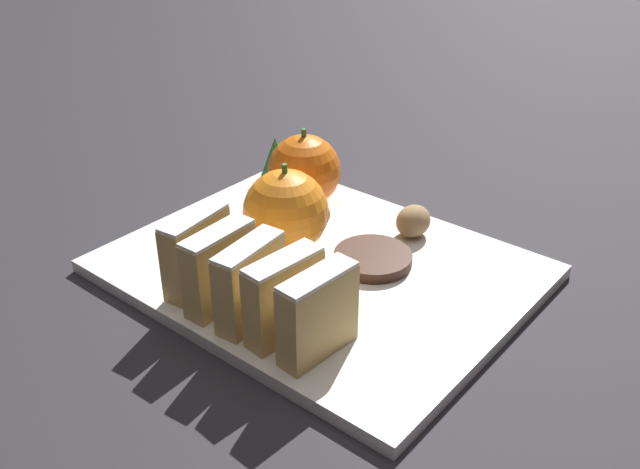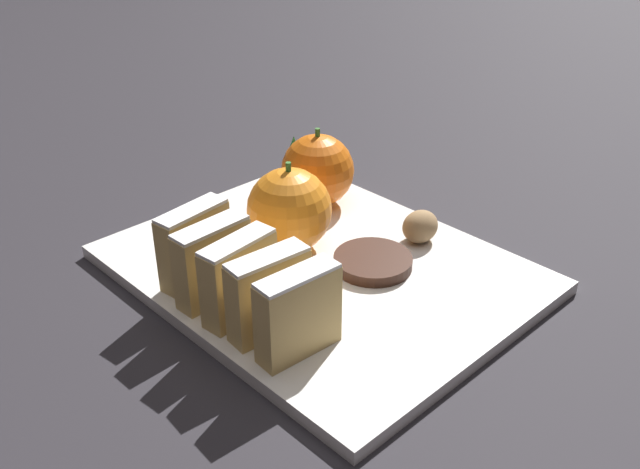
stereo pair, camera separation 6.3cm
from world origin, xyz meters
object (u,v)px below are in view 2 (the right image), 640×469
chocolate_cookie (373,262)px  walnut (420,226)px  orange_near (318,170)px  orange_far (291,209)px

chocolate_cookie → walnut: bearing=0.6°
orange_near → chocolate_cookie: orange_near is taller
chocolate_cookie → orange_far: bearing=109.7°
orange_far → walnut: 0.12m
orange_near → walnut: size_ratio=2.21×
orange_far → chocolate_cookie: size_ratio=1.22×
walnut → chocolate_cookie: 0.07m
orange_near → chocolate_cookie: bearing=-112.3°
orange_far → orange_near: bearing=31.1°
orange_far → chocolate_cookie: orange_far is taller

